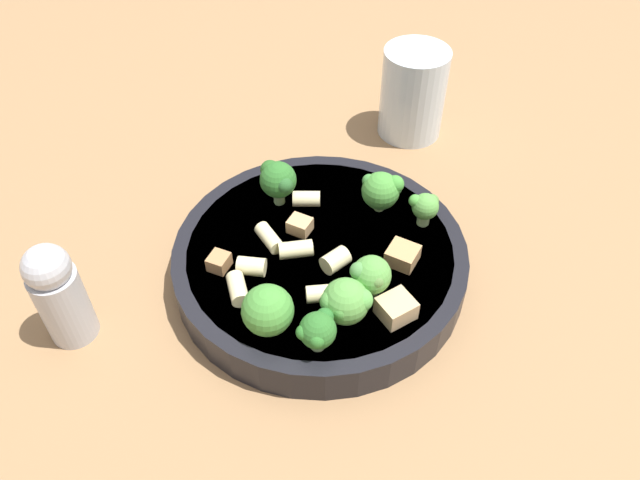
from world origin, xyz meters
The scene contains 22 objects.
ground_plane centered at (0.00, 0.00, 0.00)m, with size 2.00×2.00×0.00m, color #936D47.
pasta_bowl centered at (0.00, 0.00, 0.02)m, with size 0.25×0.25×0.03m.
broccoli_floret_0 centered at (0.07, -0.03, 0.06)m, with size 0.03×0.04×0.04m.
broccoli_floret_1 centered at (-0.06, -0.04, 0.05)m, with size 0.04×0.04×0.04m.
broccoli_floret_2 centered at (-0.04, -0.06, 0.06)m, with size 0.03×0.03×0.04m.
broccoli_floret_3 centered at (-0.09, 0.01, 0.06)m, with size 0.04×0.04×0.04m.
broccoli_floret_4 centered at (0.04, 0.06, 0.06)m, with size 0.03×0.03×0.04m.
broccoli_floret_5 centered at (-0.09, -0.03, 0.05)m, with size 0.03×0.03×0.03m.
broccoli_floret_6 centered at (0.06, -0.07, 0.05)m, with size 0.03×0.03×0.03m.
rigatoni_0 centered at (0.05, 0.03, 0.04)m, with size 0.01×0.01×0.02m, color beige.
rigatoni_1 centered at (-0.01, 0.02, 0.04)m, with size 0.01×0.01×0.03m, color beige.
rigatoni_2 centered at (-0.02, -0.02, 0.04)m, with size 0.02×0.02×0.02m, color beige.
rigatoni_3 centered at (-0.05, -0.02, 0.04)m, with size 0.01×0.01×0.03m, color beige.
rigatoni_4 centered at (-0.07, 0.04, 0.04)m, with size 0.01×0.01×0.03m, color beige.
rigatoni_5 centered at (-0.01, 0.04, 0.04)m, with size 0.01×0.01×0.03m, color beige.
rigatoni_6 centered at (-0.05, 0.04, 0.04)m, with size 0.02×0.02×0.02m, color beige.
chicken_chunk_0 centered at (0.01, -0.07, 0.04)m, with size 0.02×0.02×0.01m, color tan.
chicken_chunk_1 centered at (-0.05, -0.08, 0.04)m, with size 0.03×0.02×0.02m, color tan.
chicken_chunk_2 centered at (0.01, 0.02, 0.04)m, with size 0.02×0.02×0.01m, color tan.
chicken_chunk_3 centered at (-0.05, 0.07, 0.04)m, with size 0.02×0.02×0.01m, color #A87A4C.
drinking_glass centered at (0.24, -0.02, 0.04)m, with size 0.07×0.07×0.10m.
pepper_shaker centered at (-0.13, 0.16, 0.05)m, with size 0.04×0.04×0.10m.
Camera 1 is at (-0.34, -0.13, 0.42)m, focal length 35.00 mm.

